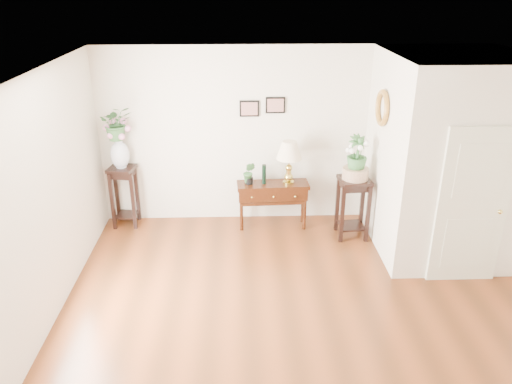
{
  "coord_description": "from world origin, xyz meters",
  "views": [
    {
      "loc": [
        -0.81,
        -4.78,
        3.71
      ],
      "look_at": [
        -0.6,
        1.3,
        1.07
      ],
      "focal_mm": 35.0,
      "sensor_mm": 36.0,
      "label": 1
    }
  ],
  "objects_px": {
    "table_lamp": "(289,162)",
    "plant_stand_b": "(352,208)",
    "console_table": "(273,205)",
    "plant_stand_a": "(125,196)"
  },
  "relations": [
    {
      "from": "console_table",
      "to": "plant_stand_a",
      "type": "relative_size",
      "value": 1.13
    },
    {
      "from": "plant_stand_a",
      "to": "plant_stand_b",
      "type": "bearing_deg",
      "value": -8.25
    },
    {
      "from": "console_table",
      "to": "plant_stand_b",
      "type": "distance_m",
      "value": 1.25
    },
    {
      "from": "plant_stand_a",
      "to": "table_lamp",
      "type": "bearing_deg",
      "value": -3.3
    },
    {
      "from": "plant_stand_a",
      "to": "plant_stand_b",
      "type": "xyz_separation_m",
      "value": [
        3.55,
        -0.51,
        -0.02
      ]
    },
    {
      "from": "table_lamp",
      "to": "plant_stand_b",
      "type": "bearing_deg",
      "value": -20.97
    },
    {
      "from": "table_lamp",
      "to": "plant_stand_a",
      "type": "distance_m",
      "value": 2.67
    },
    {
      "from": "table_lamp",
      "to": "plant_stand_b",
      "type": "height_order",
      "value": "table_lamp"
    },
    {
      "from": "console_table",
      "to": "table_lamp",
      "type": "bearing_deg",
      "value": -2.55
    },
    {
      "from": "table_lamp",
      "to": "plant_stand_b",
      "type": "relative_size",
      "value": 0.73
    }
  ]
}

